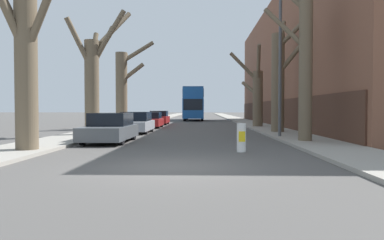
{
  "coord_description": "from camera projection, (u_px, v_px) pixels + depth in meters",
  "views": [
    {
      "loc": [
        0.84,
        -9.7,
        1.54
      ],
      "look_at": [
        -0.37,
        34.84,
        0.2
      ],
      "focal_mm": 35.0,
      "sensor_mm": 36.0,
      "label": 1
    }
  ],
  "objects": [
    {
      "name": "ground_plane",
      "position": [
        170.0,
        168.0,
        9.76
      ],
      "size": [
        300.0,
        300.0,
        0.0
      ],
      "primitive_type": "plane",
      "color": "#4C4947"
    },
    {
      "name": "sidewalk_left",
      "position": [
        161.0,
        118.0,
        59.88
      ],
      "size": [
        2.59,
        120.0,
        0.12
      ],
      "primitive_type": "cube",
      "color": "gray",
      "rests_on": "ground"
    },
    {
      "name": "sidewalk_right",
      "position": [
        233.0,
        118.0,
        59.57
      ],
      "size": [
        2.59,
        120.0,
        0.12
      ],
      "primitive_type": "cube",
      "color": "gray",
      "rests_on": "ground"
    },
    {
      "name": "building_facade_right",
      "position": [
        325.0,
        64.0,
        34.03
      ],
      "size": [
        10.08,
        41.27,
        11.3
      ],
      "color": "brown",
      "rests_on": "ground"
    },
    {
      "name": "street_tree_left_0",
      "position": [
        25.0,
        52.0,
        12.98
      ],
      "size": [
        3.22,
        3.04,
        7.2
      ],
      "color": "brown",
      "rests_on": "ground"
    },
    {
      "name": "street_tree_left_1",
      "position": [
        94.0,
        76.0,
        20.96
      ],
      "size": [
        3.17,
        3.37,
        7.42
      ],
      "color": "brown",
      "rests_on": "ground"
    },
    {
      "name": "street_tree_left_2",
      "position": [
        123.0,
        86.0,
        28.43
      ],
      "size": [
        2.9,
        2.92,
        6.73
      ],
      "color": "brown",
      "rests_on": "ground"
    },
    {
      "name": "street_tree_right_0",
      "position": [
        304.0,
        60.0,
        16.67
      ],
      "size": [
        2.66,
        2.58,
        7.52
      ],
      "color": "brown",
      "rests_on": "ground"
    },
    {
      "name": "street_tree_right_1",
      "position": [
        280.0,
        76.0,
        23.2
      ],
      "size": [
        2.46,
        3.75,
        7.48
      ],
      "color": "brown",
      "rests_on": "ground"
    },
    {
      "name": "street_tree_right_2",
      "position": [
        257.0,
        94.0,
        30.43
      ],
      "size": [
        2.74,
        3.42,
        6.54
      ],
      "color": "brown",
      "rests_on": "ground"
    },
    {
      "name": "double_decker_bus",
      "position": [
        194.0,
        102.0,
        50.13
      ],
      "size": [
        2.58,
        11.28,
        4.24
      ],
      "color": "#19519E",
      "rests_on": "ground"
    },
    {
      "name": "parked_car_0",
      "position": [
        110.0,
        128.0,
        17.21
      ],
      "size": [
        1.85,
        4.54,
        1.35
      ],
      "color": "#4C5156",
      "rests_on": "ground"
    },
    {
      "name": "parked_car_1",
      "position": [
        136.0,
        123.0,
        23.87
      ],
      "size": [
        1.87,
        4.42,
        1.34
      ],
      "color": "#9EA3AD",
      "rests_on": "ground"
    },
    {
      "name": "parked_car_2",
      "position": [
        150.0,
        120.0,
        30.25
      ],
      "size": [
        1.87,
        3.94,
        1.27
      ],
      "color": "maroon",
      "rests_on": "ground"
    },
    {
      "name": "parked_car_3",
      "position": [
        159.0,
        118.0,
        36.63
      ],
      "size": [
        1.78,
        4.18,
        1.34
      ],
      "color": "maroon",
      "rests_on": "ground"
    },
    {
      "name": "lamp_post",
      "position": [
        278.0,
        58.0,
        19.3
      ],
      "size": [
        1.4,
        0.2,
        7.44
      ],
      "color": "#4C4F54",
      "rests_on": "ground"
    },
    {
      "name": "traffic_bollard",
      "position": [
        241.0,
        138.0,
        13.3
      ],
      "size": [
        0.33,
        0.34,
        1.02
      ],
      "color": "white",
      "rests_on": "ground"
    }
  ]
}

